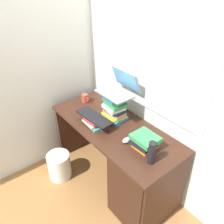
% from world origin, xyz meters
% --- Properties ---
extents(ground_plane, '(6.00, 6.00, 0.00)m').
position_xyz_m(ground_plane, '(0.00, 0.00, 0.00)').
color(ground_plane, olive).
extents(wall_back, '(6.00, 0.06, 2.60)m').
position_xyz_m(wall_back, '(0.00, 0.35, 1.30)').
color(wall_back, silver).
rests_on(wall_back, ground).
extents(wall_left, '(0.05, 6.00, 2.60)m').
position_xyz_m(wall_left, '(-0.84, 0.00, 1.30)').
color(wall_left, silver).
rests_on(wall_left, ground).
extents(desk, '(1.45, 0.62, 0.76)m').
position_xyz_m(desk, '(0.37, -0.02, 0.42)').
color(desk, '#381E14').
rests_on(desk, ground).
extents(book_stack_tall, '(0.23, 0.21, 0.29)m').
position_xyz_m(book_stack_tall, '(-0.09, 0.08, 0.90)').
color(book_stack_tall, '#2672B2').
rests_on(book_stack_tall, desk).
extents(book_stack_keyboard_riser, '(0.24, 0.16, 0.08)m').
position_xyz_m(book_stack_keyboard_riser, '(-0.13, -0.14, 0.80)').
color(book_stack_keyboard_riser, teal).
rests_on(book_stack_keyboard_riser, desk).
extents(book_stack_side, '(0.25, 0.21, 0.13)m').
position_xyz_m(book_stack_side, '(0.41, 0.01, 0.83)').
color(book_stack_side, orange).
rests_on(book_stack_side, desk).
extents(laptop, '(0.36, 0.30, 0.22)m').
position_xyz_m(laptop, '(-0.09, 0.14, 1.10)').
color(laptop, gray).
rests_on(laptop, book_stack_tall).
extents(keyboard, '(0.43, 0.17, 0.02)m').
position_xyz_m(keyboard, '(-0.14, -0.14, 0.85)').
color(keyboard, black).
rests_on(keyboard, book_stack_keyboard_riser).
extents(computer_mouse, '(0.06, 0.10, 0.04)m').
position_xyz_m(computer_mouse, '(0.26, -0.06, 0.78)').
color(computer_mouse, '#A5A8AD').
rests_on(computer_mouse, desk).
extents(mug, '(0.11, 0.07, 0.10)m').
position_xyz_m(mug, '(-0.57, 0.04, 0.81)').
color(mug, '#B23F33').
rests_on(mug, desk).
extents(water_bottle, '(0.06, 0.06, 0.20)m').
position_xyz_m(water_bottle, '(0.57, -0.08, 0.86)').
color(water_bottle, black).
rests_on(water_bottle, desk).
extents(wastebasket, '(0.26, 0.26, 0.32)m').
position_xyz_m(wastebasket, '(-0.43, -0.46, 0.16)').
color(wastebasket, silver).
rests_on(wastebasket, ground).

